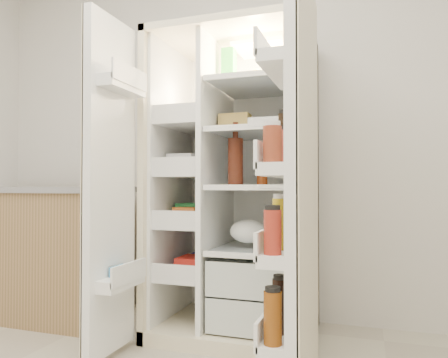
% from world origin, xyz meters
% --- Properties ---
extents(wall_back, '(4.00, 0.02, 2.70)m').
position_xyz_m(wall_back, '(0.00, 2.00, 1.35)').
color(wall_back, silver).
rests_on(wall_back, floor).
extents(refrigerator, '(0.92, 0.70, 1.80)m').
position_xyz_m(refrigerator, '(0.06, 1.65, 0.75)').
color(refrigerator, beige).
rests_on(refrigerator, floor).
extents(freezer_door, '(0.15, 0.40, 1.72)m').
position_xyz_m(freezer_door, '(-0.45, 1.05, 0.89)').
color(freezer_door, white).
rests_on(freezer_door, floor).
extents(fridge_door, '(0.17, 0.58, 1.72)m').
position_xyz_m(fridge_door, '(0.53, 0.96, 0.87)').
color(fridge_door, white).
rests_on(fridge_door, floor).
extents(kitchen_counter, '(1.22, 0.65, 0.88)m').
position_xyz_m(kitchen_counter, '(-1.39, 1.56, 0.44)').
color(kitchen_counter, '#9E784F').
rests_on(kitchen_counter, floor).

